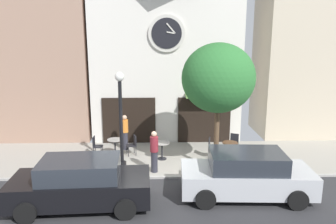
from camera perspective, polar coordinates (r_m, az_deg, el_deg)
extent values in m
cube|color=#9E998E|center=(14.90, -2.35, -7.91)|extent=(25.97, 4.47, 0.05)
cube|color=#A8A5A0|center=(12.83, -2.45, -11.14)|extent=(25.97, 0.12, 0.08)
cube|color=silver|center=(17.56, -0.35, 8.40)|extent=(7.52, 2.65, 7.79)
cylinder|color=beige|center=(16.12, -0.24, 13.32)|extent=(1.74, 0.10, 1.74)
cylinder|color=black|center=(16.06, -0.23, 13.32)|extent=(1.43, 0.04, 1.43)
cube|color=beige|center=(16.03, 0.48, 13.44)|extent=(0.40, 0.03, 0.12)
cube|color=beige|center=(16.03, 0.51, 14.14)|extent=(0.45, 0.03, 0.50)
cube|color=black|center=(16.71, -6.69, -1.46)|extent=(2.63, 0.10, 2.30)
cube|color=black|center=(16.80, 6.20, -1.37)|extent=(2.63, 0.10, 2.30)
cube|color=#72A84C|center=(16.27, 7.25, 2.82)|extent=(2.41, 0.90, 0.12)
cube|color=#9E7A66|center=(19.34, -23.87, 16.73)|extent=(6.93, 3.59, 13.83)
cube|color=beige|center=(19.65, 23.99, 15.94)|extent=(5.51, 3.24, 13.36)
cylinder|color=black|center=(13.63, -7.82, -9.12)|extent=(0.32, 0.32, 0.36)
cylinder|color=black|center=(13.12, -8.04, -2.58)|extent=(0.14, 0.14, 3.58)
sphere|color=white|center=(12.74, -8.31, 6.00)|extent=(0.36, 0.36, 0.36)
cylinder|color=brown|center=(13.28, 8.29, -4.32)|extent=(0.20, 0.20, 2.73)
ellipsoid|color=#2D7033|center=(12.79, 8.63, 5.77)|extent=(2.80, 2.52, 2.66)
cylinder|color=black|center=(15.20, -9.04, -6.04)|extent=(0.07, 0.07, 0.75)
cylinder|color=black|center=(15.32, -9.00, -7.31)|extent=(0.40, 0.40, 0.03)
cylinder|color=gray|center=(15.08, -9.09, -4.70)|extent=(0.69, 0.69, 0.03)
cylinder|color=black|center=(14.60, -1.04, -6.70)|extent=(0.07, 0.07, 0.73)
cylinder|color=black|center=(14.72, -1.03, -7.99)|extent=(0.40, 0.40, 0.03)
cylinder|color=gray|center=(14.48, -1.04, -5.33)|extent=(0.68, 0.68, 0.03)
cylinder|color=black|center=(14.85, 10.55, -6.57)|extent=(0.07, 0.07, 0.74)
cylinder|color=black|center=(14.97, 10.49, -7.85)|extent=(0.40, 0.40, 0.03)
cylinder|color=brown|center=(14.74, 10.61, -5.21)|extent=(0.68, 0.68, 0.03)
cube|color=black|center=(14.87, 7.77, -6.12)|extent=(0.49, 0.49, 0.04)
cube|color=black|center=(14.81, 7.10, -5.26)|extent=(0.14, 0.38, 0.45)
cylinder|color=black|center=(14.77, 8.34, -7.19)|extent=(0.03, 0.03, 0.45)
cylinder|color=black|center=(15.09, 8.45, -6.76)|extent=(0.03, 0.03, 0.45)
cylinder|color=black|center=(14.80, 7.02, -7.12)|extent=(0.03, 0.03, 0.45)
cylinder|color=black|center=(15.12, 7.16, -6.68)|extent=(0.03, 0.03, 0.45)
cube|color=black|center=(15.54, 11.16, -5.41)|extent=(0.53, 0.53, 0.04)
cube|color=black|center=(15.64, 11.33, -4.44)|extent=(0.36, 0.19, 0.45)
cylinder|color=black|center=(15.48, 10.37, -6.32)|extent=(0.03, 0.03, 0.45)
cylinder|color=black|center=(15.42, 11.61, -6.46)|extent=(0.03, 0.03, 0.45)
cylinder|color=black|center=(15.80, 10.64, -5.94)|extent=(0.03, 0.03, 0.45)
cylinder|color=black|center=(15.74, 11.86, -6.07)|extent=(0.03, 0.03, 0.45)
cube|color=black|center=(15.26, -11.90, -5.79)|extent=(0.41, 0.41, 0.04)
cube|color=black|center=(15.23, -12.61, -4.97)|extent=(0.05, 0.38, 0.45)
cylinder|color=black|center=(15.14, -11.36, -6.81)|extent=(0.03, 0.03, 0.45)
cylinder|color=black|center=(15.45, -11.12, -6.39)|extent=(0.03, 0.03, 0.45)
cylinder|color=black|center=(15.21, -12.62, -6.78)|extent=(0.03, 0.03, 0.45)
cylinder|color=black|center=(15.52, -12.36, -6.36)|extent=(0.03, 0.03, 0.45)
cube|color=black|center=(15.17, -6.32, -5.69)|extent=(0.50, 0.50, 0.04)
cube|color=black|center=(15.14, -5.67, -4.82)|extent=(0.15, 0.37, 0.45)
cylinder|color=black|center=(15.37, -7.06, -6.35)|extent=(0.03, 0.03, 0.45)
cylinder|color=black|center=(15.05, -6.79, -6.76)|extent=(0.03, 0.03, 0.45)
cylinder|color=black|center=(15.43, -5.82, -6.23)|extent=(0.03, 0.03, 0.45)
cylinder|color=black|center=(15.12, -5.52, -6.64)|extent=(0.03, 0.03, 0.45)
cube|color=black|center=(14.11, 10.64, -7.28)|extent=(0.44, 0.44, 0.04)
cube|color=black|center=(13.86, 10.76, -6.67)|extent=(0.38, 0.08, 0.45)
cylinder|color=black|center=(14.36, 11.21, -7.90)|extent=(0.03, 0.03, 0.45)
cylinder|color=black|center=(14.33, 9.85, -7.90)|extent=(0.03, 0.03, 0.45)
cylinder|color=black|center=(14.05, 11.37, -8.38)|extent=(0.03, 0.03, 0.45)
cylinder|color=black|center=(14.01, 9.98, -8.39)|extent=(0.03, 0.03, 0.45)
cylinder|color=#2D2D38|center=(13.27, -2.36, -8.50)|extent=(0.36, 0.36, 0.85)
cylinder|color=maroon|center=(13.02, -2.39, -5.53)|extent=(0.44, 0.44, 0.60)
sphere|color=tan|center=(12.90, -2.40, -3.80)|extent=(0.22, 0.22, 0.22)
cylinder|color=#2D2D38|center=(15.93, -7.35, -4.90)|extent=(0.26, 0.26, 0.85)
cylinder|color=orange|center=(15.73, -7.43, -2.39)|extent=(0.32, 0.32, 0.60)
sphere|color=tan|center=(15.63, -7.47, -0.93)|extent=(0.22, 0.22, 0.22)
cube|color=black|center=(11.05, -14.66, -12.53)|extent=(4.38, 1.99, 0.75)
cube|color=#262B33|center=(10.79, -14.86, -9.38)|extent=(2.48, 1.69, 0.60)
cylinder|color=black|center=(10.21, -7.31, -16.15)|extent=(0.65, 0.25, 0.64)
cylinder|color=black|center=(11.81, -6.87, -11.93)|extent=(0.65, 0.25, 0.64)
cylinder|color=black|center=(10.75, -23.19, -15.59)|extent=(0.65, 0.25, 0.64)
cylinder|color=black|center=(12.28, -20.51, -11.69)|extent=(0.65, 0.25, 0.64)
cube|color=#B7BABF|center=(11.62, 13.20, -11.13)|extent=(4.38, 2.01, 0.75)
cube|color=#262B33|center=(11.38, 13.37, -8.11)|extent=(2.48, 1.70, 0.60)
cylinder|color=black|center=(11.34, 21.32, -13.86)|extent=(0.65, 0.25, 0.64)
cylinder|color=black|center=(12.88, 18.59, -10.37)|extent=(0.65, 0.25, 0.64)
cylinder|color=black|center=(10.73, 6.46, -14.61)|extent=(0.65, 0.25, 0.64)
cylinder|color=black|center=(12.35, 5.69, -10.76)|extent=(0.65, 0.25, 0.64)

